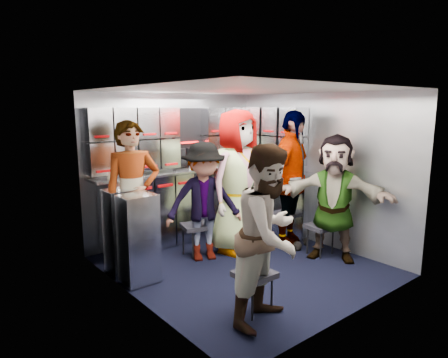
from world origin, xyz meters
TOP-DOWN VIEW (x-y plane):
  - floor at (0.00, 0.00)m, footprint 3.00×3.00m
  - wall_back at (0.00, 1.50)m, footprint 2.80×0.04m
  - wall_left at (-1.40, 0.00)m, footprint 0.04×3.00m
  - wall_right at (1.40, 0.00)m, footprint 0.04×3.00m
  - ceiling at (0.00, 0.00)m, footprint 2.80×3.00m
  - cart_bank_back at (0.00, 1.29)m, footprint 2.68×0.38m
  - cart_bank_left at (-1.19, 0.56)m, footprint 0.38×0.76m
  - counter at (0.00, 1.29)m, footprint 2.68×0.42m
  - locker_bank_back at (0.00, 1.35)m, footprint 2.68×0.28m
  - locker_bank_right at (1.25, 0.70)m, footprint 0.28×1.00m
  - right_cabinet at (1.25, 0.60)m, footprint 0.28×1.20m
  - coffee_niche at (0.18, 1.41)m, footprint 0.46×0.16m
  - red_latch_strip at (0.00, 1.09)m, footprint 2.60×0.02m
  - jump_seat_near_left at (-0.66, -0.89)m, footprint 0.34×0.32m
  - jump_seat_mid_left at (-0.22, 0.67)m, footprint 0.42×0.41m
  - jump_seat_center at (0.29, 0.64)m, footprint 0.38×0.37m
  - jump_seat_mid_right at (0.99, 0.32)m, footprint 0.36×0.34m
  - jump_seat_near_right at (1.05, -0.34)m, footprint 0.38×0.36m
  - attendant_standing at (-1.05, 0.75)m, footprint 0.72×0.56m
  - attendant_arc_a at (-0.66, -1.07)m, footprint 0.92×0.81m
  - attendant_arc_b at (-0.22, 0.49)m, footprint 1.10×0.88m
  - attendant_arc_c at (0.29, 0.46)m, footprint 1.00×0.74m
  - attendant_arc_d at (0.99, 0.14)m, footprint 1.18×0.79m
  - attendant_arc_e at (1.05, -0.52)m, footprint 1.13×1.51m
  - bottle_left at (-0.73, 1.24)m, footprint 0.07×0.07m
  - bottle_mid at (0.11, 1.24)m, footprint 0.06×0.06m
  - bottle_right at (0.57, 1.24)m, footprint 0.06×0.06m
  - cup_left at (-1.11, 1.23)m, footprint 0.08×0.08m
  - cup_right at (0.82, 1.23)m, footprint 0.07×0.07m

SIDE VIEW (x-z plane):
  - floor at x=0.00m, z-range 0.00..0.00m
  - jump_seat_near_right at x=1.05m, z-range 0.15..0.55m
  - jump_seat_near_left at x=-0.66m, z-range 0.15..0.55m
  - jump_seat_mid_left at x=-0.22m, z-range 0.16..0.57m
  - jump_seat_center at x=0.29m, z-range 0.16..0.57m
  - jump_seat_mid_right at x=0.99m, z-range 0.16..0.58m
  - cart_bank_back at x=0.00m, z-range 0.00..0.99m
  - cart_bank_left at x=-1.19m, z-range 0.00..0.99m
  - right_cabinet at x=1.25m, z-range 0.00..1.00m
  - attendant_arc_b at x=-0.22m, z-range 0.00..1.49m
  - attendant_arc_e at x=1.05m, z-range 0.00..1.58m
  - attendant_arc_a at x=-0.66m, z-range 0.00..1.61m
  - red_latch_strip at x=0.00m, z-range 0.86..0.90m
  - attendant_standing at x=-1.05m, z-range 0.00..1.76m
  - attendant_arc_d at x=0.99m, z-range 0.00..1.87m
  - attendant_arc_c at x=0.29m, z-range 0.00..1.88m
  - counter at x=0.00m, z-range 1.00..1.03m
  - wall_back at x=0.00m, z-range 0.00..2.10m
  - wall_left at x=-1.40m, z-range 0.00..2.10m
  - wall_right at x=1.40m, z-range 0.00..2.10m
  - cup_left at x=-1.11m, z-range 1.03..1.12m
  - cup_right at x=0.82m, z-range 1.03..1.13m
  - bottle_left at x=-0.73m, z-range 1.03..1.26m
  - bottle_mid at x=0.11m, z-range 1.03..1.26m
  - bottle_right at x=0.57m, z-range 1.03..1.29m
  - coffee_niche at x=0.18m, z-range 1.05..1.89m
  - locker_bank_back at x=0.00m, z-range 1.08..1.90m
  - locker_bank_right at x=1.25m, z-range 1.08..1.90m
  - ceiling at x=0.00m, z-range 2.09..2.11m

